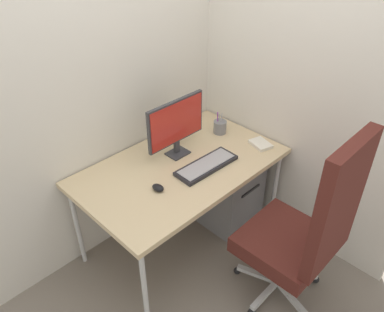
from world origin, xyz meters
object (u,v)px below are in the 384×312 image
at_px(pen_holder, 220,127).
at_px(office_chair, 306,230).
at_px(mouse, 158,188).
at_px(notebook, 261,144).
at_px(keyboard, 206,165).
at_px(monitor, 176,124).
at_px(filing_cabinet, 221,186).

bearing_deg(pen_holder, office_chair, -109.56).
bearing_deg(mouse, notebook, -15.56).
bearing_deg(mouse, office_chair, -67.42).
relative_size(office_chair, pen_holder, 7.26).
relative_size(office_chair, keyboard, 2.84).
xyz_separation_m(office_chair, monitor, (-0.08, 0.99, 0.32)).
bearing_deg(keyboard, notebook, -11.37).
relative_size(mouse, pen_holder, 0.46).
bearing_deg(filing_cabinet, keyboard, -158.00).
xyz_separation_m(office_chair, notebook, (0.41, 0.64, 0.10)).
xyz_separation_m(filing_cabinet, pen_holder, (0.07, 0.10, 0.47)).
xyz_separation_m(mouse, pen_holder, (0.77, 0.19, 0.03)).
height_order(filing_cabinet, pen_holder, pen_holder).
relative_size(filing_cabinet, notebook, 3.85).
distance_m(keyboard, notebook, 0.47).
height_order(mouse, pen_holder, pen_holder).
xyz_separation_m(pen_holder, notebook, (0.07, -0.32, -0.04)).
xyz_separation_m(mouse, notebook, (0.84, -0.14, -0.01)).
height_order(monitor, notebook, monitor).
bearing_deg(filing_cabinet, office_chair, -107.48).
height_order(office_chair, pen_holder, office_chair).
distance_m(filing_cabinet, monitor, 0.75).
bearing_deg(pen_holder, monitor, 176.87).
height_order(keyboard, pen_holder, pen_holder).
bearing_deg(notebook, filing_cabinet, 138.07).
distance_m(office_chair, filing_cabinet, 0.96).
distance_m(monitor, keyboard, 0.34).
bearing_deg(office_chair, mouse, 118.90).
bearing_deg(notebook, office_chair, -107.34).
xyz_separation_m(keyboard, pen_holder, (0.39, 0.23, 0.03)).
relative_size(office_chair, filing_cabinet, 2.18).
height_order(office_chair, filing_cabinet, office_chair).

